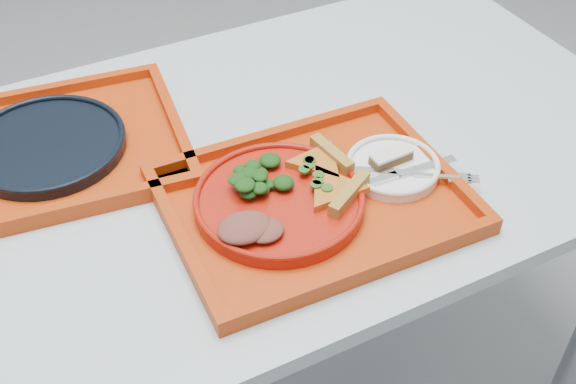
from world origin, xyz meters
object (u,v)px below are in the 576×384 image
at_px(tray_far, 49,152).
at_px(dinner_plate, 279,203).
at_px(dessert_bar, 391,157).
at_px(tray_main, 313,203).
at_px(navy_plate, 47,146).

xyz_separation_m(tray_far, dinner_plate, (0.28, -0.30, 0.02)).
distance_m(tray_far, dessert_bar, 0.57).
height_order(tray_main, navy_plate, navy_plate).
height_order(dinner_plate, dessert_bar, dessert_bar).
xyz_separation_m(navy_plate, dessert_bar, (0.48, -0.30, 0.02)).
xyz_separation_m(tray_main, navy_plate, (-0.34, 0.31, 0.01)).
bearing_deg(tray_far, dinner_plate, -39.93).
height_order(tray_main, tray_far, same).
relative_size(tray_main, navy_plate, 1.73).
xyz_separation_m(dinner_plate, navy_plate, (-0.28, 0.30, -0.00)).
bearing_deg(tray_main, dessert_bar, 5.67).
distance_m(tray_main, dinner_plate, 0.06).
height_order(tray_far, dinner_plate, dinner_plate).
distance_m(tray_main, dessert_bar, 0.15).
bearing_deg(dessert_bar, tray_far, 144.90).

